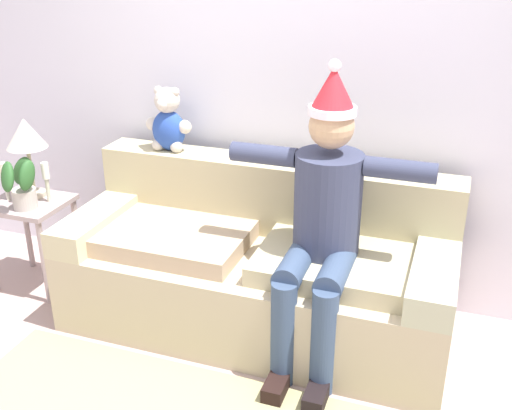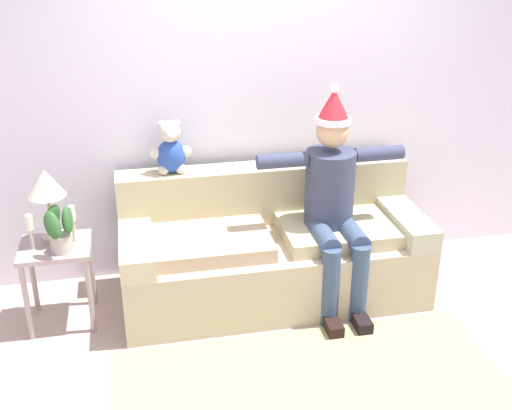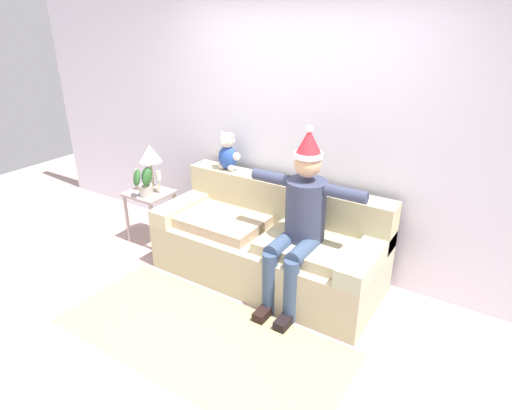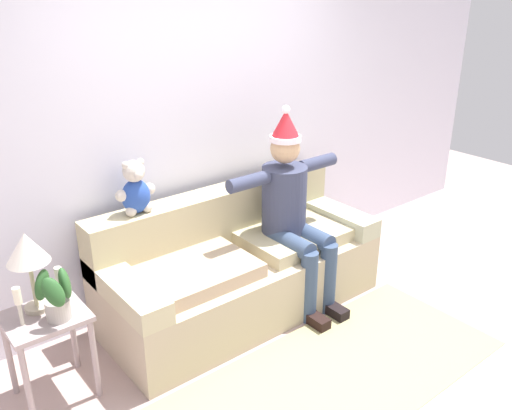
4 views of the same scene
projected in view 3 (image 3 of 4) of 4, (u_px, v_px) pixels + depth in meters
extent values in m
plane|color=#B69991|center=(201.00, 336.00, 3.42)|extent=(10.00, 10.00, 0.00)
cube|color=silver|center=(300.00, 127.00, 4.06)|extent=(7.00, 0.10, 2.70)
cube|color=#BAA88B|center=(266.00, 257.00, 4.08)|extent=(2.11, 0.88, 0.46)
cube|color=tan|center=(284.00, 202.00, 4.14)|extent=(2.11, 0.24, 0.42)
cube|color=#C4B893|center=(188.00, 205.00, 4.42)|extent=(0.22, 0.88, 0.15)
cube|color=#B4B497|center=(367.00, 257.00, 3.49)|extent=(0.22, 0.88, 0.15)
cube|color=tan|center=(222.00, 220.00, 4.16)|extent=(0.84, 0.62, 0.10)
cube|color=tan|center=(311.00, 246.00, 3.69)|extent=(0.84, 0.62, 0.10)
cylinder|color=#353B55|center=(305.00, 210.00, 3.63)|extent=(0.34, 0.34, 0.52)
sphere|color=tan|center=(308.00, 164.00, 3.47)|extent=(0.22, 0.22, 0.22)
cylinder|color=white|center=(308.00, 155.00, 3.43)|extent=(0.23, 0.23, 0.04)
cone|color=red|center=(309.00, 141.00, 3.39)|extent=(0.21, 0.21, 0.20)
sphere|color=white|center=(310.00, 129.00, 3.35)|extent=(0.06, 0.06, 0.06)
cylinder|color=#374866|center=(282.00, 244.00, 3.63)|extent=(0.14, 0.40, 0.14)
cylinder|color=#374866|center=(270.00, 283.00, 3.59)|extent=(0.13, 0.13, 0.56)
cube|color=black|center=(264.00, 312.00, 3.63)|extent=(0.10, 0.24, 0.08)
cylinder|color=#374866|center=(304.00, 250.00, 3.53)|extent=(0.14, 0.40, 0.14)
cylinder|color=#374866|center=(291.00, 291.00, 3.49)|extent=(0.13, 0.13, 0.56)
cube|color=black|center=(285.00, 321.00, 3.53)|extent=(0.10, 0.24, 0.08)
cylinder|color=#353B55|center=(271.00, 177.00, 3.71)|extent=(0.34, 0.10, 0.10)
cylinder|color=#353B55|center=(346.00, 194.00, 3.37)|extent=(0.34, 0.10, 0.10)
ellipsoid|color=#2748A2|center=(228.00, 158.00, 4.33)|extent=(0.20, 0.16, 0.24)
sphere|color=beige|center=(227.00, 140.00, 4.26)|extent=(0.15, 0.15, 0.15)
sphere|color=beige|center=(224.00, 143.00, 4.22)|extent=(0.07, 0.07, 0.07)
sphere|color=beige|center=(223.00, 134.00, 4.26)|extent=(0.05, 0.05, 0.05)
sphere|color=beige|center=(232.00, 136.00, 4.21)|extent=(0.05, 0.05, 0.05)
sphere|color=beige|center=(219.00, 153.00, 4.37)|extent=(0.08, 0.08, 0.08)
sphere|color=beige|center=(222.00, 166.00, 4.37)|extent=(0.08, 0.08, 0.08)
sphere|color=beige|center=(236.00, 157.00, 4.27)|extent=(0.08, 0.08, 0.08)
sphere|color=beige|center=(231.00, 168.00, 4.32)|extent=(0.08, 0.08, 0.08)
cube|color=#A69493|center=(149.00, 193.00, 4.64)|extent=(0.45, 0.40, 0.03)
cylinder|color=#A69493|center=(127.00, 219.00, 4.73)|extent=(0.04, 0.04, 0.55)
cylinder|color=#A69493|center=(153.00, 228.00, 4.53)|extent=(0.04, 0.04, 0.55)
cylinder|color=#A69493|center=(150.00, 208.00, 4.99)|extent=(0.04, 0.04, 0.55)
cylinder|color=#A69493|center=(176.00, 216.00, 4.80)|extent=(0.04, 0.04, 0.55)
cylinder|color=#BEB196|center=(153.00, 188.00, 4.70)|extent=(0.14, 0.14, 0.03)
cylinder|color=#C0BA8E|center=(152.00, 174.00, 4.64)|extent=(0.02, 0.02, 0.29)
cone|color=beige|center=(150.00, 153.00, 4.54)|extent=(0.24, 0.24, 0.18)
cylinder|color=#B2A99F|center=(146.00, 190.00, 4.52)|extent=(0.14, 0.14, 0.12)
ellipsoid|color=#285526|center=(147.00, 178.00, 4.41)|extent=(0.09, 0.17, 0.21)
ellipsoid|color=#295426|center=(146.00, 175.00, 4.53)|extent=(0.17, 0.13, 0.21)
ellipsoid|color=#285626|center=(137.00, 178.00, 4.41)|extent=(0.15, 0.16, 0.21)
cylinder|color=beige|center=(138.00, 184.00, 4.66)|extent=(0.02, 0.02, 0.14)
cylinder|color=white|center=(137.00, 174.00, 4.61)|extent=(0.04, 0.04, 0.10)
cylinder|color=beige|center=(160.00, 187.00, 4.58)|extent=(0.02, 0.02, 0.15)
cylinder|color=white|center=(159.00, 176.00, 4.52)|extent=(0.04, 0.04, 0.10)
cube|color=tan|center=(200.00, 336.00, 3.41)|extent=(2.33, 1.04, 0.01)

